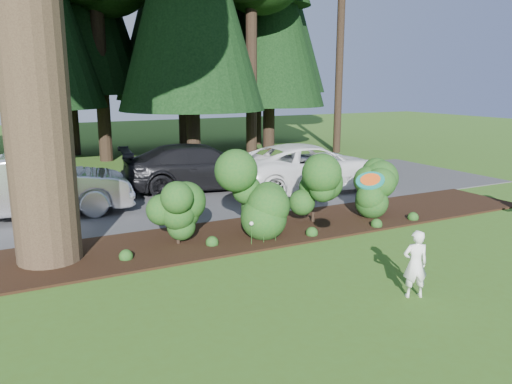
{
  "coord_description": "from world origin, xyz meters",
  "views": [
    {
      "loc": [
        -5.28,
        -6.88,
        3.51
      ],
      "look_at": [
        -0.68,
        2.03,
        1.3
      ],
      "focal_mm": 35.0,
      "sensor_mm": 36.0,
      "label": 1
    }
  ],
  "objects": [
    {
      "name": "child",
      "position": [
        0.63,
        -1.18,
        0.58
      ],
      "size": [
        0.49,
        0.41,
        1.16
      ],
      "primitive_type": "imported",
      "rotation": [
        0.0,
        0.0,
        2.77
      ],
      "color": "white",
      "rests_on": "ground"
    },
    {
      "name": "frisbee",
      "position": [
        -0.17,
        -0.89,
        2.01
      ],
      "size": [
        0.46,
        0.44,
        0.3
      ],
      "color": "#157869",
      "rests_on": "ground"
    },
    {
      "name": "ground",
      "position": [
        0.0,
        0.0,
        0.0
      ],
      "size": [
        80.0,
        80.0,
        0.0
      ],
      "primitive_type": "plane",
      "color": "#395D1A",
      "rests_on": "ground"
    },
    {
      "name": "car_silver_wagon",
      "position": [
        -4.56,
        7.19,
        0.84
      ],
      "size": [
        5.03,
        2.11,
        1.62
      ],
      "primitive_type": "imported",
      "rotation": [
        0.0,
        0.0,
        1.49
      ],
      "color": "silver",
      "rests_on": "driveway"
    },
    {
      "name": "car_white_suv",
      "position": [
        3.61,
        6.62,
        0.8
      ],
      "size": [
        5.52,
        2.56,
        1.53
      ],
      "primitive_type": "imported",
      "rotation": [
        0.0,
        0.0,
        1.57
      ],
      "color": "white",
      "rests_on": "driveway"
    },
    {
      "name": "mulch_bed",
      "position": [
        0.0,
        3.25,
        0.03
      ],
      "size": [
        16.0,
        2.5,
        0.05
      ],
      "primitive_type": "cube",
      "color": "black",
      "rests_on": "ground"
    },
    {
      "name": "driveway",
      "position": [
        0.0,
        7.5,
        0.01
      ],
      "size": [
        22.0,
        6.0,
        0.03
      ],
      "primitive_type": "cube",
      "color": "#38383A",
      "rests_on": "ground"
    },
    {
      "name": "shrub_row",
      "position": [
        0.77,
        3.14,
        0.81
      ],
      "size": [
        6.53,
        1.6,
        1.61
      ],
      "color": "#164918",
      "rests_on": "ground"
    },
    {
      "name": "car_dark_suv",
      "position": [
        0.56,
        8.38,
        0.78
      ],
      "size": [
        5.41,
        2.78,
        1.5
      ],
      "primitive_type": "imported",
      "rotation": [
        0.0,
        0.0,
        1.44
      ],
      "color": "black",
      "rests_on": "driveway"
    },
    {
      "name": "lily_cluster",
      "position": [
        -0.3,
        2.4,
        0.5
      ],
      "size": [
        0.69,
        0.09,
        0.57
      ],
      "color": "#164918",
      "rests_on": "ground"
    }
  ]
}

